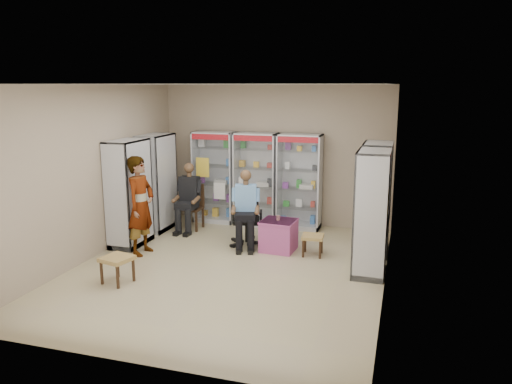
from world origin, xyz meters
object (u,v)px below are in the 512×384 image
(office_chair, at_px, (247,218))
(woven_stool_b, at_px, (118,270))
(woven_stool_a, at_px, (313,245))
(cabinet_back_mid, at_px, (256,179))
(cabinet_right_far, at_px, (376,198))
(cabinet_left_far, at_px, (157,183))
(cabinet_right_near, at_px, (371,213))
(pink_trunk, at_px, (279,235))
(cabinet_back_right, at_px, (299,182))
(cabinet_left_near, at_px, (129,193))
(standing_man, at_px, (141,206))
(cabinet_back_left, at_px, (215,177))
(seated_shopkeeper, at_px, (246,211))
(wooden_chair, at_px, (192,207))

(office_chair, distance_m, woven_stool_b, 2.72)
(office_chair, relative_size, woven_stool_a, 2.88)
(cabinet_back_mid, bearing_deg, woven_stool_a, -46.76)
(cabinet_right_far, relative_size, cabinet_left_far, 1.00)
(cabinet_back_mid, distance_m, cabinet_right_near, 3.41)
(cabinet_right_near, relative_size, pink_trunk, 3.38)
(woven_stool_a, bearing_deg, cabinet_back_right, 110.01)
(cabinet_left_near, bearing_deg, standing_man, 49.43)
(cabinet_right_near, xyz_separation_m, woven_stool_b, (-3.67, -1.54, -0.79))
(woven_stool_b, bearing_deg, cabinet_left_far, 105.49)
(cabinet_back_right, xyz_separation_m, cabinet_right_far, (1.63, -1.13, 0.00))
(woven_stool_a, height_order, standing_man, standing_man)
(cabinet_left_far, bearing_deg, cabinet_right_far, 87.43)
(cabinet_back_left, relative_size, office_chair, 1.86)
(cabinet_back_mid, bearing_deg, standing_man, -120.18)
(cabinet_right_far, xyz_separation_m, cabinet_left_far, (-4.46, 0.20, 0.00))
(cabinet_back_left, bearing_deg, cabinet_right_near, -32.28)
(cabinet_right_far, distance_m, seated_shopkeeper, 2.38)
(wooden_chair, relative_size, office_chair, 0.87)
(office_chair, distance_m, seated_shopkeeper, 0.16)
(cabinet_back_right, height_order, cabinet_left_near, same)
(cabinet_right_near, xyz_separation_m, seated_shopkeeper, (-2.34, 0.76, -0.31))
(pink_trunk, bearing_deg, standing_man, -159.38)
(cabinet_left_near, distance_m, office_chair, 2.26)
(cabinet_back_right, xyz_separation_m, cabinet_left_near, (-2.83, -2.03, 0.00))
(cabinet_right_far, distance_m, cabinet_left_near, 4.55)
(woven_stool_b, bearing_deg, standing_man, 103.43)
(cabinet_back_mid, xyz_separation_m, seated_shopkeeper, (0.24, -1.47, -0.31))
(cabinet_back_mid, xyz_separation_m, cabinet_left_near, (-1.88, -2.03, 0.00))
(seated_shopkeeper, bearing_deg, woven_stool_a, -22.46)
(seated_shopkeeper, distance_m, standing_man, 1.92)
(cabinet_right_far, xyz_separation_m, cabinet_left_near, (-4.46, -0.90, 0.00))
(cabinet_back_mid, relative_size, cabinet_left_far, 1.00)
(woven_stool_b, bearing_deg, cabinet_right_near, 22.69)
(office_chair, relative_size, woven_stool_b, 2.57)
(seated_shopkeeper, bearing_deg, cabinet_right_far, -6.41)
(cabinet_right_near, height_order, pink_trunk, cabinet_right_near)
(cabinet_back_mid, relative_size, cabinet_left_near, 1.00)
(cabinet_back_right, relative_size, cabinet_left_near, 1.00)
(cabinet_right_far, relative_size, pink_trunk, 3.38)
(cabinet_back_mid, relative_size, cabinet_right_far, 1.00)
(cabinet_right_near, bearing_deg, office_chair, 70.93)
(cabinet_back_left, distance_m, cabinet_left_far, 1.32)
(cabinet_back_left, xyz_separation_m, cabinet_left_near, (-0.93, -2.03, 0.00))
(cabinet_back_mid, height_order, cabinet_left_far, same)
(cabinet_left_far, xyz_separation_m, wooden_chair, (0.68, 0.20, -0.53))
(cabinet_left_near, xyz_separation_m, woven_stool_a, (3.43, 0.38, -0.81))
(cabinet_left_near, relative_size, seated_shopkeeper, 1.46)
(cabinet_left_near, distance_m, seated_shopkeeper, 2.22)
(cabinet_left_far, height_order, cabinet_left_near, same)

